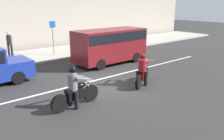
# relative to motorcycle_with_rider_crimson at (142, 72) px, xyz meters

# --- Properties ---
(ground_plane) EXTENTS (80.00, 80.00, 0.00)m
(ground_plane) POSITION_rel_motorcycle_with_rider_crimson_xyz_m (-1.34, 0.99, -0.62)
(ground_plane) COLOR #2D2D2D
(sidewalk_slab) EXTENTS (40.00, 4.40, 0.14)m
(sidewalk_slab) POSITION_rel_motorcycle_with_rider_crimson_xyz_m (-1.34, 8.99, -0.55)
(sidewalk_slab) COLOR #A8A399
(sidewalk_slab) RESTS_ON ground_plane
(lane_marking_stripe) EXTENTS (18.00, 0.14, 0.01)m
(lane_marking_stripe) POSITION_rel_motorcycle_with_rider_crimson_xyz_m (-1.80, 1.89, -0.62)
(lane_marking_stripe) COLOR silver
(lane_marking_stripe) RESTS_ON ground_plane
(motorcycle_with_rider_crimson) EXTENTS (1.86, 1.11, 1.50)m
(motorcycle_with_rider_crimson) POSITION_rel_motorcycle_with_rider_crimson_xyz_m (0.00, 0.00, 0.00)
(motorcycle_with_rider_crimson) COLOR black
(motorcycle_with_rider_crimson) RESTS_ON ground_plane
(motorcycle_with_rider_gray) EXTENTS (2.10, 0.70, 1.57)m
(motorcycle_with_rider_gray) POSITION_rel_motorcycle_with_rider_crimson_xyz_m (-3.74, -0.13, 0.01)
(motorcycle_with_rider_gray) COLOR black
(motorcycle_with_rider_gray) RESTS_ON ground_plane
(parked_van_maroon) EXTENTS (4.66, 1.96, 2.14)m
(parked_van_maroon) POSITION_rel_motorcycle_with_rider_crimson_xyz_m (1.47, 4.14, 0.62)
(parked_van_maroon) COLOR maroon
(parked_van_maroon) RESTS_ON ground_plane
(street_sign_post) EXTENTS (0.44, 0.08, 2.38)m
(street_sign_post) POSITION_rel_motorcycle_with_rider_crimson_xyz_m (-0.32, 8.32, 0.97)
(street_sign_post) COLOR gray
(street_sign_post) RESTS_ON sidewalk_slab
(pedestrian_bystander) EXTENTS (0.34, 0.34, 1.69)m
(pedestrian_bystander) POSITION_rel_motorcycle_with_rider_crimson_xyz_m (-3.00, 9.44, 0.50)
(pedestrian_bystander) COLOR black
(pedestrian_bystander) RESTS_ON sidewalk_slab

